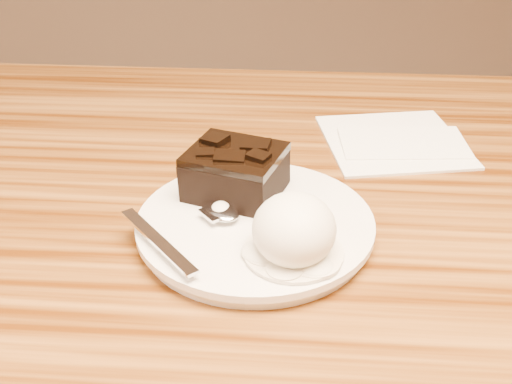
# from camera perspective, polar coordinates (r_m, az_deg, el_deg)

# --- Properties ---
(plate) EXTENTS (0.22, 0.22, 0.02)m
(plate) POSITION_cam_1_polar(r_m,az_deg,el_deg) (0.57, -0.07, -3.20)
(plate) COLOR white
(plate) RESTS_ON dining_table
(brownie) EXTENTS (0.10, 0.10, 0.04)m
(brownie) POSITION_cam_1_polar(r_m,az_deg,el_deg) (0.60, -1.88, 1.57)
(brownie) COLOR black
(brownie) RESTS_ON plate
(ice_cream_scoop) EXTENTS (0.07, 0.07, 0.06)m
(ice_cream_scoop) POSITION_cam_1_polar(r_m,az_deg,el_deg) (0.51, 3.48, -3.39)
(ice_cream_scoop) COLOR white
(ice_cream_scoop) RESTS_ON plate
(melt_puddle) EXTENTS (0.08, 0.08, 0.00)m
(melt_puddle) POSITION_cam_1_polar(r_m,az_deg,el_deg) (0.52, 3.40, -5.50)
(melt_puddle) COLOR white
(melt_puddle) RESTS_ON plate
(spoon) EXTENTS (0.13, 0.15, 0.01)m
(spoon) POSITION_cam_1_polar(r_m,az_deg,el_deg) (0.57, -3.23, -1.81)
(spoon) COLOR silver
(spoon) RESTS_ON plate
(napkin) EXTENTS (0.18, 0.18, 0.01)m
(napkin) POSITION_cam_1_polar(r_m,az_deg,el_deg) (0.76, 12.37, 4.61)
(napkin) COLOR white
(napkin) RESTS_ON dining_table
(crumb_a) EXTENTS (0.01, 0.01, 0.00)m
(crumb_a) POSITION_cam_1_polar(r_m,az_deg,el_deg) (0.58, 3.53, -1.39)
(crumb_a) COLOR black
(crumb_a) RESTS_ON plate
(crumb_b) EXTENTS (0.01, 0.01, 0.00)m
(crumb_b) POSITION_cam_1_polar(r_m,az_deg,el_deg) (0.58, 1.66, -1.51)
(crumb_b) COLOR black
(crumb_b) RESTS_ON plate
(crumb_c) EXTENTS (0.01, 0.00, 0.00)m
(crumb_c) POSITION_cam_1_polar(r_m,az_deg,el_deg) (0.53, -7.50, -5.46)
(crumb_c) COLOR black
(crumb_c) RESTS_ON plate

